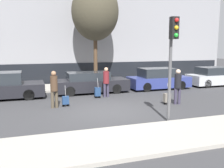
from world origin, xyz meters
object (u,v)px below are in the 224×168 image
object	(u,v)px
pedestrian_left	(54,87)
parked_bicycle	(102,79)
trolley_right	(167,98)
traffic_light	(172,49)
trolley_left	(65,100)
parked_car_3	(214,77)
pedestrian_right	(178,84)
trolley_center	(98,92)
parked_car_0	(1,87)
parked_car_1	(90,83)
parked_car_2	(158,79)
pedestrian_center	(106,80)
bare_tree_near_crossing	(95,12)

from	to	relation	value
pedestrian_left	parked_bicycle	xyz separation A→B (m)	(4.05, 5.86, -0.52)
trolley_right	traffic_light	xyz separation A→B (m)	(-1.45, -2.67, 2.49)
trolley_left	parked_bicycle	distance (m)	6.73
parked_car_3	traffic_light	bearing A→B (deg)	-138.99
traffic_light	parked_bicycle	world-z (taller)	traffic_light
pedestrian_left	pedestrian_right	xyz separation A→B (m)	(6.01, -1.15, 0.00)
trolley_center	traffic_light	xyz separation A→B (m)	(1.47, -5.30, 2.47)
trolley_left	pedestrian_right	distance (m)	5.67
parked_car_0	traffic_light	distance (m)	9.76
parked_car_3	trolley_left	size ratio (longest dim) A/B	3.88
parked_car_1	pedestrian_left	distance (m)	4.18
parked_car_0	parked_car_2	distance (m)	9.97
pedestrian_right	trolley_left	bearing A→B (deg)	176.23
parked_car_2	parked_bicycle	world-z (taller)	parked_car_2
pedestrian_left	trolley_right	distance (m)	5.61
trolley_left	parked_bicycle	xyz separation A→B (m)	(3.52, 5.73, 0.18)
trolley_right	parked_car_0	bearing A→B (deg)	152.91
pedestrian_center	bare_tree_near_crossing	xyz separation A→B (m)	(0.44, 4.03, 4.34)
pedestrian_right	trolley_center	bearing A→B (deg)	151.17
parked_car_0	trolley_left	xyz separation A→B (m)	(3.17, -2.96, -0.38)
trolley_center	parked_bicycle	xyz separation A→B (m)	(1.50, 4.29, 0.13)
parked_car_3	trolley_center	bearing A→B (deg)	-169.98
parked_car_3	bare_tree_near_crossing	xyz separation A→B (m)	(-8.51, 2.44, 4.67)
parked_car_0	trolley_left	bearing A→B (deg)	-43.01
trolley_center	pedestrian_right	world-z (taller)	pedestrian_right
pedestrian_right	traffic_light	size ratio (longest dim) A/B	0.45
parked_car_2	pedestrian_right	bearing A→B (deg)	-106.72
parked_car_2	parked_car_3	xyz separation A→B (m)	(4.71, -0.01, -0.02)
pedestrian_center	traffic_light	world-z (taller)	traffic_light
parked_car_1	bare_tree_near_crossing	world-z (taller)	bare_tree_near_crossing
trolley_right	traffic_light	bearing A→B (deg)	-118.58
parked_car_2	pedestrian_left	xyz separation A→B (m)	(-7.33, -3.26, 0.35)
parked_car_2	pedestrian_right	distance (m)	4.61
parked_car_0	trolley_right	distance (m)	9.11
pedestrian_center	trolley_right	distance (m)	3.67
pedestrian_center	pedestrian_right	bearing A→B (deg)	-53.16
parked_car_0	parked_car_3	world-z (taller)	parked_car_0
pedestrian_left	pedestrian_center	size ratio (longest dim) A/B	1.03
trolley_left	trolley_center	size ratio (longest dim) A/B	0.91
parked_car_2	trolley_left	bearing A→B (deg)	-155.27
parked_car_2	trolley_center	size ratio (longest dim) A/B	3.64
pedestrian_left	bare_tree_near_crossing	bearing A→B (deg)	-135.06
parked_car_2	pedestrian_left	size ratio (longest dim) A/B	2.35
parked_car_3	trolley_right	size ratio (longest dim) A/B	3.66
parked_car_0	pedestrian_left	xyz separation A→B (m)	(2.63, -3.08, 0.32)
bare_tree_near_crossing	traffic_light	bearing A→B (deg)	-87.04
trolley_left	traffic_light	bearing A→B (deg)	-47.94
parked_car_2	traffic_light	size ratio (longest dim) A/B	1.05
parked_car_0	pedestrian_right	xyz separation A→B (m)	(8.64, -4.23, 0.32)
parked_car_0	trolley_right	world-z (taller)	parked_car_0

